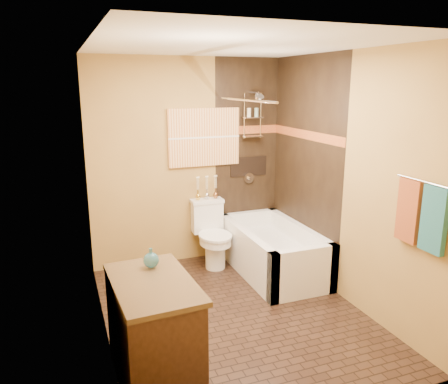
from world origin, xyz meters
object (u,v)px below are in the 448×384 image
sunset_painting (204,137)px  toilet (212,234)px  bathtub (273,254)px  vanity (154,332)px

sunset_painting → toilet: bearing=-90.0°
bathtub → vanity: 2.26m
sunset_painting → vanity: size_ratio=0.95×
bathtub → toilet: 0.78m
sunset_painting → vanity: sunset_painting is taller
sunset_painting → bathtub: sunset_painting is taller
bathtub → toilet: toilet is taller
sunset_painting → bathtub: size_ratio=0.60×
bathtub → vanity: bearing=-140.0°
toilet → vanity: bearing=-118.4°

